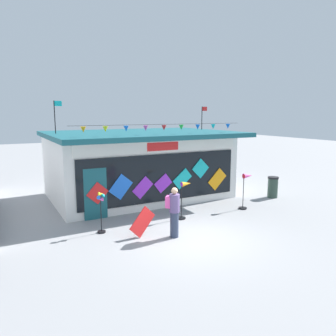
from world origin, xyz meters
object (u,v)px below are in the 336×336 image
at_px(wind_spinner_far_left, 101,207).
at_px(trash_bin, 273,187).
at_px(display_kite_on_ground, 142,222).
at_px(wind_spinner_center_left, 246,184).
at_px(person_near_camera, 174,211).
at_px(wind_spinner_left, 185,193).
at_px(kite_shop_building, 138,163).

height_order(wind_spinner_far_left, trash_bin, wind_spinner_far_left).
bearing_deg(display_kite_on_ground, trash_bin, 12.44).
xyz_separation_m(wind_spinner_far_left, trash_bin, (8.80, 0.72, -0.39)).
bearing_deg(wind_spinner_far_left, wind_spinner_center_left, -0.84).
bearing_deg(display_kite_on_ground, wind_spinner_far_left, 138.28).
height_order(person_near_camera, display_kite_on_ground, person_near_camera).
bearing_deg(person_near_camera, wind_spinner_center_left, -26.98).
bearing_deg(wind_spinner_left, display_kite_on_ground, -156.41).
height_order(kite_shop_building, trash_bin, kite_shop_building).
distance_m(trash_bin, display_kite_on_ground, 7.89).
relative_size(wind_spinner_left, trash_bin, 1.45).
bearing_deg(person_near_camera, trash_bin, -26.78).
relative_size(wind_spinner_far_left, wind_spinner_center_left, 0.94).
xyz_separation_m(wind_spinner_left, wind_spinner_center_left, (3.02, -0.09, 0.06)).
distance_m(wind_spinner_far_left, wind_spinner_left, 3.33).
height_order(kite_shop_building, wind_spinner_left, kite_shop_building).
xyz_separation_m(kite_shop_building, wind_spinner_center_left, (3.18, -4.28, -0.56)).
relative_size(wind_spinner_left, person_near_camera, 0.88).
xyz_separation_m(kite_shop_building, trash_bin, (5.62, -3.46, -1.11)).
distance_m(wind_spinner_left, display_kite_on_ground, 2.49).
xyz_separation_m(wind_spinner_far_left, wind_spinner_center_left, (6.36, -0.09, 0.16)).
distance_m(kite_shop_building, trash_bin, 6.69).
bearing_deg(wind_spinner_center_left, wind_spinner_left, 178.21).
relative_size(wind_spinner_far_left, trash_bin, 1.42).
bearing_deg(wind_spinner_center_left, kite_shop_building, 126.60).
relative_size(kite_shop_building, wind_spinner_center_left, 5.52).
xyz_separation_m(kite_shop_building, person_near_camera, (-1.19, -5.69, -0.74)).
bearing_deg(trash_bin, wind_spinner_left, -172.47).
distance_m(wind_spinner_center_left, display_kite_on_ground, 5.36).
distance_m(wind_spinner_center_left, person_near_camera, 4.59).
distance_m(wind_spinner_center_left, trash_bin, 2.64).
bearing_deg(kite_shop_building, wind_spinner_far_left, -127.24).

